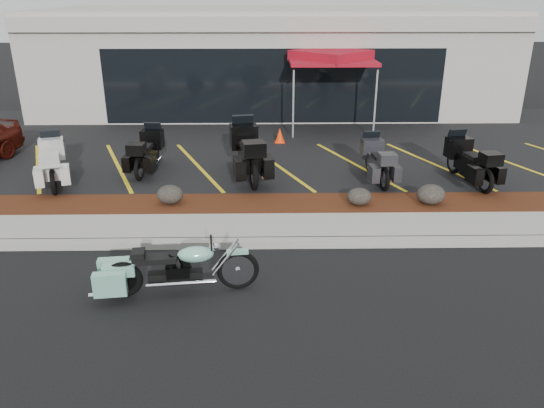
{
  "coord_description": "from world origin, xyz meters",
  "views": [
    {
      "loc": [
        -0.38,
        -8.42,
        4.66
      ],
      "look_at": [
        -0.22,
        1.2,
        0.77
      ],
      "focal_mm": 35.0,
      "sensor_mm": 36.0,
      "label": 1
    }
  ],
  "objects_px": {
    "touring_white": "(53,153)",
    "hero_cruiser": "(238,264)",
    "traffic_cone": "(280,135)",
    "popup_canopy": "(331,58)"
  },
  "relations": [
    {
      "from": "hero_cruiser",
      "to": "popup_canopy",
      "type": "distance_m",
      "value": 11.17
    },
    {
      "from": "hero_cruiser",
      "to": "traffic_cone",
      "type": "relative_size",
      "value": 5.82
    },
    {
      "from": "hero_cruiser",
      "to": "touring_white",
      "type": "height_order",
      "value": "touring_white"
    },
    {
      "from": "hero_cruiser",
      "to": "traffic_cone",
      "type": "xyz_separation_m",
      "value": [
        0.96,
        8.71,
        -0.09
      ]
    },
    {
      "from": "traffic_cone",
      "to": "popup_canopy",
      "type": "height_order",
      "value": "popup_canopy"
    },
    {
      "from": "traffic_cone",
      "to": "popup_canopy",
      "type": "relative_size",
      "value": 0.13
    },
    {
      "from": "touring_white",
      "to": "hero_cruiser",
      "type": "bearing_deg",
      "value": -156.65
    },
    {
      "from": "touring_white",
      "to": "traffic_cone",
      "type": "xyz_separation_m",
      "value": [
        5.97,
        3.16,
        -0.38
      ]
    },
    {
      "from": "popup_canopy",
      "to": "touring_white",
      "type": "bearing_deg",
      "value": -161.25
    },
    {
      "from": "traffic_cone",
      "to": "popup_canopy",
      "type": "bearing_deg",
      "value": 47.17
    }
  ]
}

